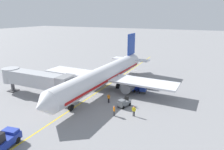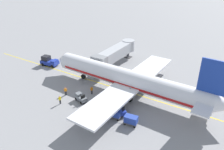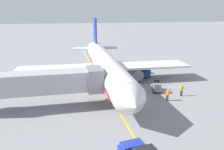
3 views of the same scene
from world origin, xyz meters
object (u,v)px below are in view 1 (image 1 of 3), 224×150
object	(u,v)px
pushback_tractor	(0,141)
ground_crew_loader	(134,111)
ground_crew_wing_walker	(109,98)
ground_crew_marshaller	(114,110)
jet_bridge	(35,79)
parked_airliner	(104,75)
baggage_tug_lead	(136,88)
baggage_cart_second_in_train	(148,84)
baggage_cart_front	(143,88)
baggage_tug_trailing	(124,103)

from	to	relation	value
pushback_tractor	ground_crew_loader	world-z (taller)	pushback_tractor
ground_crew_wing_walker	ground_crew_marshaller	bearing A→B (deg)	125.88
jet_bridge	ground_crew_marshaller	distance (m)	17.43
parked_airliner	baggage_tug_lead	bearing A→B (deg)	-163.11
jet_bridge	pushback_tractor	world-z (taller)	jet_bridge
jet_bridge	baggage_cart_second_in_train	xyz separation A→B (m)	(-18.40, -13.90, -2.51)
baggage_cart_front	pushback_tractor	bearing A→B (deg)	69.10
baggage_tug_trailing	baggage_tug_lead	bearing A→B (deg)	-85.76
pushback_tractor	baggage_tug_lead	world-z (taller)	pushback_tractor
parked_airliner	baggage_tug_trailing	xyz separation A→B (m)	(-6.98, 6.27, -2.47)
parked_airliner	ground_crew_loader	distance (m)	13.36
baggage_tug_lead	ground_crew_marshaller	bearing A→B (deg)	92.53
ground_crew_wing_walker	ground_crew_loader	bearing A→B (deg)	153.58
jet_bridge	baggage_tug_trailing	world-z (taller)	jet_bridge
baggage_tug_lead	ground_crew_loader	bearing A→B (deg)	107.36
pushback_tractor	baggage_tug_trailing	size ratio (longest dim) A/B	1.71
jet_bridge	ground_crew_loader	size ratio (longest dim) A/B	9.72
baggage_cart_front	ground_crew_wing_walker	xyz separation A→B (m)	(4.08, 7.75, 0.00)
pushback_tractor	ground_crew_loader	xyz separation A→B (m)	(-11.40, -14.62, -0.15)
baggage_cart_front	ground_crew_loader	xyz separation A→B (m)	(-1.75, 10.65, 0.00)
pushback_tractor	baggage_tug_trailing	world-z (taller)	pushback_tractor
baggage_tug_lead	ground_crew_wing_walker	world-z (taller)	ground_crew_wing_walker
baggage_cart_second_in_train	ground_crew_loader	size ratio (longest dim) A/B	1.75
ground_crew_marshaller	pushback_tractor	bearing A→B (deg)	57.42
baggage_cart_front	baggage_tug_trailing	bearing A→B (deg)	82.80
baggage_tug_lead	ground_crew_loader	distance (m)	11.32
pushback_tractor	jet_bridge	bearing A→B (deg)	-59.12
ground_crew_wing_walker	ground_crew_marshaller	distance (m)	5.09
baggage_tug_lead	baggage_cart_second_in_train	distance (m)	3.43
baggage_cart_second_in_train	parked_airliner	bearing A→B (deg)	31.14
jet_bridge	ground_crew_wing_walker	xyz separation A→B (m)	(-14.23, -3.04, -2.51)
parked_airliner	ground_crew_marshaller	xyz separation A→B (m)	(-6.91, 10.09, -2.23)
ground_crew_wing_walker	baggage_cart_second_in_train	bearing A→B (deg)	-111.04
baggage_tug_trailing	ground_crew_wing_walker	bearing A→B (deg)	-5.67
baggage_tug_lead	ground_crew_loader	size ratio (longest dim) A/B	1.62
baggage_tug_trailing	baggage_cart_second_in_train	xyz separation A→B (m)	(-1.12, -11.16, 0.24)
baggage_cart_second_in_train	ground_crew_wing_walker	size ratio (longest dim) A/B	1.75
baggage_cart_second_in_train	ground_crew_wing_walker	xyz separation A→B (m)	(4.18, 10.86, 0.00)
ground_crew_loader	parked_airliner	bearing A→B (deg)	-42.26
jet_bridge	pushback_tractor	size ratio (longest dim) A/B	3.51
pushback_tractor	baggage_cart_front	world-z (taller)	pushback_tractor
baggage_cart_second_in_train	ground_crew_wing_walker	distance (m)	11.63
baggage_tug_trailing	baggage_cart_second_in_train	world-z (taller)	baggage_tug_trailing
pushback_tractor	ground_crew_wing_walker	distance (m)	18.38
pushback_tractor	baggage_cart_second_in_train	bearing A→B (deg)	-108.96
ground_crew_wing_walker	ground_crew_marshaller	world-z (taller)	same
parked_airliner	baggage_cart_front	world-z (taller)	parked_airliner
jet_bridge	baggage_tug_lead	distance (m)	20.14
parked_airliner	baggage_tug_trailing	distance (m)	9.71
parked_airliner	ground_crew_wing_walker	xyz separation A→B (m)	(-3.92, 5.97, -2.23)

